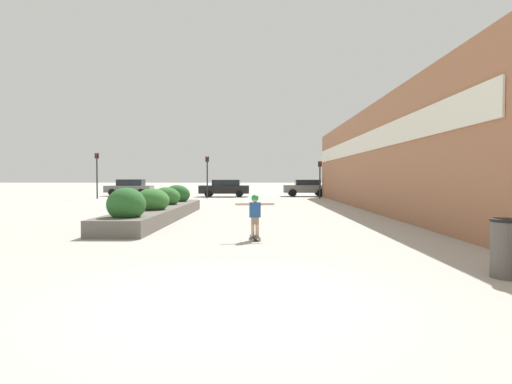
{
  "coord_description": "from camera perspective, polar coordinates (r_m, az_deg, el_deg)",
  "views": [
    {
      "loc": [
        0.4,
        -6.35,
        1.72
      ],
      "look_at": [
        0.13,
        17.05,
        0.99
      ],
      "focal_mm": 32.0,
      "sensor_mm": 36.0,
      "label": 1
    }
  ],
  "objects": [
    {
      "name": "planter_box",
      "position": [
        19.14,
        -12.03,
        -1.97
      ],
      "size": [
        1.68,
        12.24,
        1.42
      ],
      "color": "#605B54",
      "rests_on": "ground_plane"
    },
    {
      "name": "ground_plane",
      "position": [
        6.6,
        -2.89,
        -13.35
      ],
      "size": [
        300.0,
        300.0,
        0.0
      ],
      "primitive_type": "plane",
      "color": "#ADA89E"
    },
    {
      "name": "car_center_left",
      "position": [
        41.17,
        -3.92,
        0.52
      ],
      "size": [
        4.45,
        1.96,
        1.54
      ],
      "rotation": [
        0.0,
        0.0,
        1.57
      ],
      "color": "black",
      "rests_on": "ground_plane"
    },
    {
      "name": "car_leftmost",
      "position": [
        44.5,
        -15.52,
        0.57
      ],
      "size": [
        4.31,
        1.86,
        1.56
      ],
      "rotation": [
        0.0,
        0.0,
        1.57
      ],
      "color": "slate",
      "rests_on": "ground_plane"
    },
    {
      "name": "skateboarder",
      "position": [
        12.6,
        -0.13,
        -2.4
      ],
      "size": [
        1.08,
        0.22,
        1.16
      ],
      "rotation": [
        0.0,
        0.0,
        0.14
      ],
      "color": "tan",
      "rests_on": "skateboard"
    },
    {
      "name": "traffic_light_right",
      "position": [
        37.51,
        7.99,
        2.39
      ],
      "size": [
        0.28,
        0.3,
        3.07
      ],
      "color": "black",
      "rests_on": "ground_plane"
    },
    {
      "name": "traffic_light_far_left",
      "position": [
        39.62,
        -19.28,
        2.87
      ],
      "size": [
        0.28,
        0.3,
        3.75
      ],
      "color": "black",
      "rests_on": "ground_plane"
    },
    {
      "name": "skateboard",
      "position": [
        12.67,
        -0.13,
        -5.68
      ],
      "size": [
        0.33,
        0.78,
        0.1
      ],
      "rotation": [
        0.0,
        0.0,
        0.14
      ],
      "color": "black",
      "rests_on": "ground_plane"
    },
    {
      "name": "car_center_right",
      "position": [
        42.34,
        6.29,
        0.57
      ],
      "size": [
        4.09,
        2.03,
        1.53
      ],
      "rotation": [
        0.0,
        0.0,
        1.57
      ],
      "color": "slate",
      "rests_on": "ground_plane"
    },
    {
      "name": "traffic_light_left",
      "position": [
        38.32,
        -6.12,
        2.77
      ],
      "size": [
        0.28,
        0.3,
        3.49
      ],
      "color": "black",
      "rests_on": "ground_plane"
    },
    {
      "name": "car_rightmost",
      "position": [
        44.65,
        16.78,
        0.55
      ],
      "size": [
        4.13,
        1.94,
        1.54
      ],
      "rotation": [
        0.0,
        0.0,
        -1.57
      ],
      "color": "black",
      "rests_on": "ground_plane"
    },
    {
      "name": "trash_bin",
      "position": [
        8.99,
        29.02,
        -6.17
      ],
      "size": [
        0.6,
        0.6,
        1.02
      ],
      "color": "#514C47",
      "rests_on": "ground_plane"
    },
    {
      "name": "building_wall_right",
      "position": [
        21.81,
        16.09,
        4.31
      ],
      "size": [
        0.67,
        40.5,
        5.38
      ],
      "color": "#9E6647",
      "rests_on": "ground_plane"
    }
  ]
}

